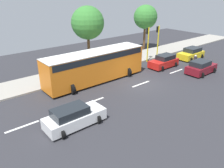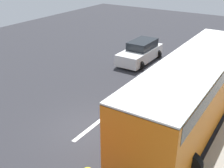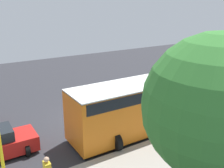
% 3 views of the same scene
% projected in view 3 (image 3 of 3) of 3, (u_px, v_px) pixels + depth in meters
% --- Properties ---
extents(ground_plane, '(40.00, 60.00, 0.10)m').
position_uv_depth(ground_plane, '(86.00, 117.00, 18.05)').
color(ground_plane, '#2D2D33').
extents(sidewalk, '(4.00, 60.00, 0.15)m').
position_uv_depth(sidewalk, '(150.00, 168.00, 12.35)').
color(sidewalk, '#9E998E').
rests_on(sidewalk, ground).
extents(lane_stripe_mid, '(0.20, 2.40, 0.01)m').
position_uv_depth(lane_stripe_mid, '(86.00, 117.00, 18.04)').
color(lane_stripe_mid, white).
rests_on(lane_stripe_mid, ground).
extents(lane_stripe_south, '(0.20, 2.40, 0.01)m').
position_uv_depth(lane_stripe_south, '(152.00, 100.00, 21.04)').
color(lane_stripe_south, white).
rests_on(lane_stripe_south, ground).
extents(lane_stripe_far_south, '(0.20, 2.40, 0.01)m').
position_uv_depth(lane_stripe_far_south, '(202.00, 88.00, 24.03)').
color(lane_stripe_far_south, white).
rests_on(lane_stripe_far_south, ground).
extents(car_white, '(2.13, 4.31, 1.52)m').
position_uv_depth(car_white, '(163.00, 79.00, 24.16)').
color(car_white, white).
rests_on(car_white, ground).
extents(city_bus, '(3.20, 11.00, 3.16)m').
position_uv_depth(city_bus, '(154.00, 100.00, 16.07)').
color(city_bus, orange).
rests_on(city_bus, ground).
extents(street_tree_south, '(4.30, 4.30, 6.99)m').
position_uv_depth(street_tree_south, '(216.00, 107.00, 7.35)').
color(street_tree_south, brown).
rests_on(street_tree_south, ground).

